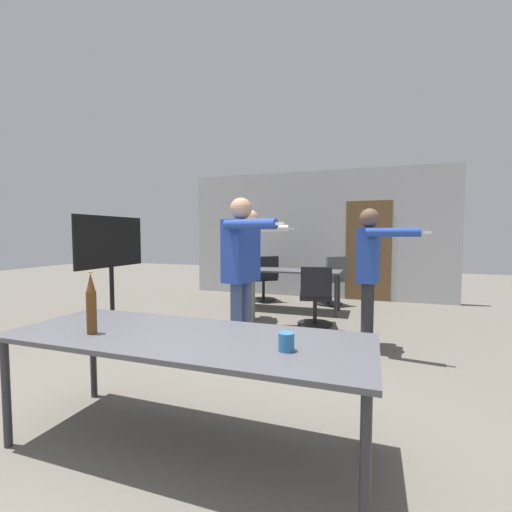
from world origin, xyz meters
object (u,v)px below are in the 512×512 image
(person_far_watching, at_px, (242,262))
(person_near_casual, at_px, (370,264))
(office_chair_mid_tucked, at_px, (315,299))
(tv_screen, at_px, (111,259))
(drink_cup, at_px, (286,342))
(person_center_tall, at_px, (251,254))
(office_chair_far_right, at_px, (265,280))
(office_chair_near_pushed, at_px, (331,282))
(beer_bottle, at_px, (91,305))

(person_far_watching, height_order, person_near_casual, person_far_watching)
(person_far_watching, bearing_deg, office_chair_mid_tucked, 175.33)
(tv_screen, distance_m, person_near_casual, 3.43)
(person_far_watching, xyz_separation_m, drink_cup, (0.90, -1.66, -0.28))
(person_center_tall, relative_size, office_chair_far_right, 1.88)
(office_chair_mid_tucked, distance_m, drink_cup, 3.29)
(office_chair_far_right, distance_m, office_chair_near_pushed, 1.32)
(tv_screen, xyz_separation_m, person_center_tall, (1.65, 1.20, 0.03))
(drink_cup, bearing_deg, person_center_tall, 112.72)
(person_near_casual, xyz_separation_m, office_chair_near_pushed, (-0.72, 2.46, -0.56))
(office_chair_mid_tucked, bearing_deg, person_far_watching, -120.43)
(beer_bottle, xyz_separation_m, drink_cup, (1.24, 0.09, -0.14))
(tv_screen, height_order, person_near_casual, person_near_casual)
(person_far_watching, height_order, office_chair_far_right, person_far_watching)
(person_far_watching, bearing_deg, office_chair_far_right, -152.66)
(person_center_tall, relative_size, beer_bottle, 4.40)
(person_far_watching, bearing_deg, person_near_casual, 134.48)
(tv_screen, xyz_separation_m, drink_cup, (3.01, -2.06, -0.24))
(office_chair_near_pushed, bearing_deg, drink_cup, -128.32)
(office_chair_far_right, bearing_deg, beer_bottle, -122.07)
(tv_screen, xyz_separation_m, person_near_casual, (3.41, 0.36, -0.01))
(person_center_tall, height_order, office_chair_far_right, person_center_tall)
(office_chair_near_pushed, bearing_deg, office_chair_mid_tucked, -133.38)
(person_far_watching, distance_m, beer_bottle, 1.79)
(tv_screen, bearing_deg, drink_cup, -124.39)
(office_chair_far_right, bearing_deg, office_chair_near_pushed, -34.89)
(beer_bottle, relative_size, drink_cup, 3.98)
(person_far_watching, height_order, person_center_tall, person_far_watching)
(tv_screen, height_order, person_center_tall, person_center_tall)
(person_center_tall, bearing_deg, office_chair_mid_tucked, 73.40)
(person_center_tall, height_order, beer_bottle, person_center_tall)
(office_chair_near_pushed, height_order, drink_cup, office_chair_near_pushed)
(person_near_casual, xyz_separation_m, drink_cup, (-0.40, -2.42, -0.23))
(person_near_casual, relative_size, office_chair_far_right, 1.79)
(drink_cup, bearing_deg, person_near_casual, 80.62)
(drink_cup, bearing_deg, beer_bottle, -175.96)
(person_near_casual, distance_m, office_chair_mid_tucked, 1.27)
(office_chair_far_right, xyz_separation_m, office_chair_near_pushed, (1.32, 0.04, 0.02))
(person_near_casual, relative_size, office_chair_mid_tucked, 1.85)
(person_near_casual, bearing_deg, tv_screen, -77.03)
(beer_bottle, bearing_deg, office_chair_far_right, 94.67)
(drink_cup, bearing_deg, office_chair_far_right, 108.75)
(person_center_tall, xyz_separation_m, beer_bottle, (0.13, -3.35, -0.14))
(tv_screen, relative_size, office_chair_near_pushed, 1.70)
(office_chair_far_right, relative_size, office_chair_near_pushed, 0.98)
(office_chair_near_pushed, bearing_deg, person_near_casual, -115.74)
(person_far_watching, distance_m, person_center_tall, 1.67)
(person_center_tall, bearing_deg, beer_bottle, -13.56)
(person_far_watching, bearing_deg, tv_screen, -86.55)
(person_near_casual, bearing_deg, office_chair_near_pushed, -156.69)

